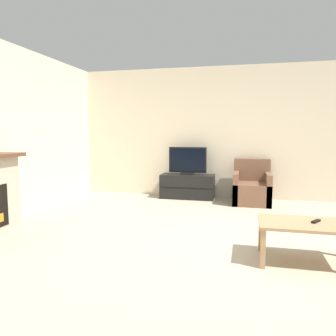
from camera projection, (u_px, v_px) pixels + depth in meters
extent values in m
plane|color=tan|center=(245.00, 246.00, 3.94)|extent=(24.00, 24.00, 0.00)
cube|color=beige|center=(247.00, 133.00, 6.65)|extent=(12.00, 0.06, 2.70)
cube|color=black|center=(187.00, 186.00, 6.77)|extent=(1.09, 0.43, 0.49)
cube|color=black|center=(186.00, 188.00, 6.56)|extent=(1.07, 0.01, 0.01)
cube|color=black|center=(187.00, 174.00, 6.74)|extent=(0.27, 0.18, 0.04)
cube|color=black|center=(188.00, 160.00, 6.71)|extent=(0.78, 0.03, 0.53)
cube|color=black|center=(187.00, 160.00, 6.69)|extent=(0.71, 0.01, 0.47)
cube|color=brown|center=(252.00, 193.00, 6.25)|extent=(0.70, 0.76, 0.40)
cube|color=brown|center=(252.00, 170.00, 6.51)|extent=(0.70, 0.14, 0.44)
cube|color=brown|center=(236.00, 188.00, 6.31)|extent=(0.10, 0.76, 0.60)
cube|color=brown|center=(268.00, 189.00, 6.17)|extent=(0.10, 0.76, 0.60)
cube|color=#A37F56|center=(307.00, 224.00, 3.38)|extent=(0.97, 0.60, 0.03)
cube|color=#A37F56|center=(263.00, 249.00, 3.26)|extent=(0.05, 0.05, 0.40)
cube|color=#A37F56|center=(261.00, 234.00, 3.76)|extent=(0.05, 0.05, 0.40)
cube|color=black|center=(316.00, 221.00, 3.39)|extent=(0.12, 0.15, 0.02)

